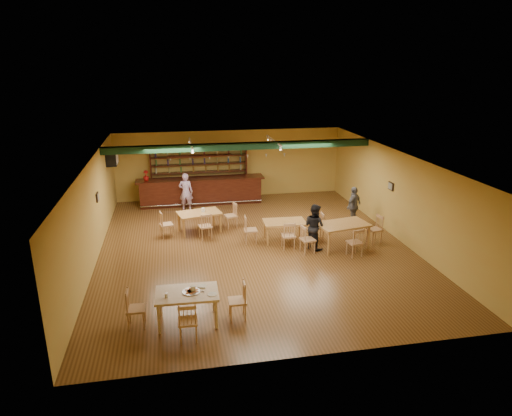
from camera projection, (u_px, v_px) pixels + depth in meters
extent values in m
plane|color=#543718|center=(254.00, 247.00, 15.11)|extent=(12.00, 12.00, 0.00)
cube|color=black|center=(241.00, 146.00, 16.84)|extent=(10.00, 0.30, 0.25)
cube|color=white|center=(191.00, 143.00, 17.06)|extent=(0.05, 2.50, 0.05)
cube|color=white|center=(274.00, 141.00, 17.62)|extent=(0.05, 2.50, 0.05)
cube|color=white|center=(112.00, 157.00, 17.46)|extent=(0.34, 0.70, 0.48)
cube|color=black|center=(97.00, 197.00, 14.64)|extent=(0.04, 0.34, 0.28)
cube|color=black|center=(391.00, 186.00, 15.93)|extent=(0.04, 0.34, 0.28)
cube|color=black|center=(201.00, 191.00, 19.50)|extent=(5.41, 0.85, 1.13)
cube|color=black|center=(200.00, 174.00, 19.91)|extent=(4.19, 0.40, 2.28)
imported|color=#9F110E|center=(146.00, 176.00, 18.86)|extent=(0.31, 0.31, 0.43)
cube|color=#AA783C|center=(200.00, 222.00, 16.30)|extent=(1.65, 1.19, 0.74)
cube|color=#AA783C|center=(284.00, 231.00, 15.50)|extent=(1.45, 0.92, 0.71)
cube|color=#AA783C|center=(342.00, 235.00, 14.95)|extent=(1.80, 1.27, 0.83)
cube|color=tan|center=(188.00, 307.00, 10.64)|extent=(1.48, 0.98, 0.78)
cylinder|color=silver|center=(191.00, 292.00, 10.54)|extent=(0.50, 0.50, 0.01)
cylinder|color=#EAE5C6|center=(166.00, 295.00, 10.28)|extent=(0.08, 0.08, 0.11)
cube|color=white|center=(202.00, 286.00, 10.78)|extent=(0.23, 0.20, 0.03)
cube|color=silver|center=(198.00, 290.00, 10.61)|extent=(0.30, 0.28, 0.00)
cylinder|color=white|center=(212.00, 294.00, 10.43)|extent=(0.23, 0.23, 0.01)
imported|color=purple|center=(186.00, 192.00, 18.54)|extent=(0.64, 0.48, 1.58)
imported|color=black|center=(314.00, 226.00, 14.76)|extent=(0.87, 0.93, 1.51)
imported|color=slate|center=(354.00, 206.00, 16.93)|extent=(0.91, 0.81, 1.47)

